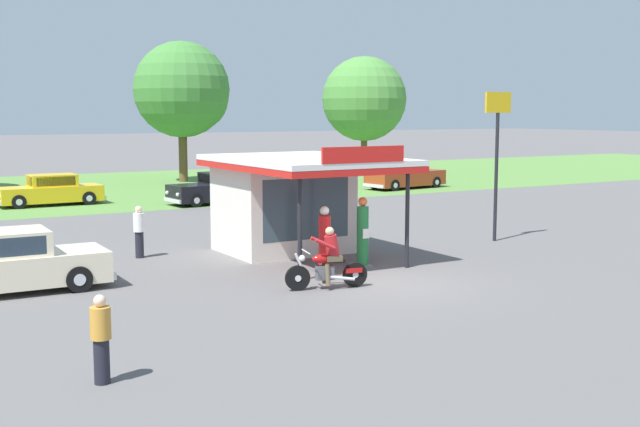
{
  "coord_description": "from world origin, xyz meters",
  "views": [
    {
      "loc": [
        -11.92,
        -16.97,
        4.44
      ],
      "look_at": [
        0.31,
        3.77,
        1.4
      ],
      "focal_mm": 45.06,
      "sensor_mm": 36.0,
      "label": 1
    }
  ],
  "objects": [
    {
      "name": "ground_plane",
      "position": [
        0.0,
        0.0,
        0.0
      ],
      "size": [
        300.0,
        300.0,
        0.0
      ],
      "primitive_type": "plane",
      "color": "#5B5959"
    },
    {
      "name": "grass_verge_strip",
      "position": [
        0.0,
        30.0,
        0.0
      ],
      "size": [
        120.0,
        24.0,
        0.01
      ],
      "primitive_type": "cube",
      "color": "#56843D",
      "rests_on": "ground"
    },
    {
      "name": "service_station_kiosk",
      "position": [
        0.01,
        5.25,
        1.8
      ],
      "size": [
        4.41,
        6.47,
        3.54
      ],
      "color": "silver",
      "rests_on": "ground"
    },
    {
      "name": "gas_pump_nearside",
      "position": [
        -0.63,
        1.93,
        0.85
      ],
      "size": [
        0.44,
        0.44,
        1.87
      ],
      "color": "slate",
      "rests_on": "ground"
    },
    {
      "name": "gas_pump_offside",
      "position": [
        0.64,
        1.93,
        0.94
      ],
      "size": [
        0.44,
        0.44,
        2.05
      ],
      "color": "slate",
      "rests_on": "ground"
    },
    {
      "name": "motorcycle_with_rider",
      "position": [
        -1.62,
        0.1,
        0.65
      ],
      "size": [
        2.12,
        0.81,
        1.58
      ],
      "color": "black",
      "rests_on": "ground"
    },
    {
      "name": "parked_car_back_row_left",
      "position": [
        3.7,
        19.27,
        0.71
      ],
      "size": [
        5.05,
        2.21,
        1.53
      ],
      "color": "black",
      "rests_on": "ground"
    },
    {
      "name": "parked_car_back_row_centre",
      "position": [
        -3.6,
        22.64,
        0.68
      ],
      "size": [
        4.98,
        1.9,
        1.49
      ],
      "color": "gold",
      "rests_on": "ground"
    },
    {
      "name": "parked_car_back_row_centre_left",
      "position": [
        16.22,
        20.96,
        0.74
      ],
      "size": [
        5.35,
        2.46,
        1.63
      ],
      "color": "#993819",
      "rests_on": "ground"
    },
    {
      "name": "bystander_leaning_by_kiosk",
      "position": [
        -8.53,
        -4.15,
        0.78
      ],
      "size": [
        0.34,
        0.34,
        1.5
      ],
      "color": "black",
      "rests_on": "ground"
    },
    {
      "name": "bystander_admiring_sedan",
      "position": [
        -4.36,
        6.78,
        0.84
      ],
      "size": [
        0.34,
        0.34,
        1.6
      ],
      "color": "black",
      "rests_on": "ground"
    },
    {
      "name": "bystander_strolling_foreground",
      "position": [
        2.12,
        15.19,
        0.82
      ],
      "size": [
        0.34,
        0.34,
        1.54
      ],
      "color": "brown",
      "rests_on": "ground"
    },
    {
      "name": "tree_oak_left",
      "position": [
        6.83,
        31.77,
        5.75
      ],
      "size": [
        6.1,
        6.1,
        8.94
      ],
      "color": "brown",
      "rests_on": "ground"
    },
    {
      "name": "tree_oak_far_left",
      "position": [
        20.47,
        31.51,
        5.26
      ],
      "size": [
        6.08,
        6.08,
        8.45
      ],
      "color": "brown",
      "rests_on": "ground"
    },
    {
      "name": "roadside_pole_sign",
      "position": [
        7.32,
        3.7,
        3.47
      ],
      "size": [
        1.1,
        0.12,
        5.13
      ],
      "color": "black",
      "rests_on": "ground"
    }
  ]
}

